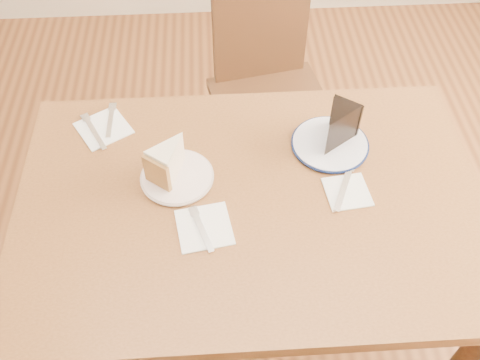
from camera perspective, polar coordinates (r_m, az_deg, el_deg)
name	(u,v)px	position (r m, az deg, el deg)	size (l,w,h in m)	color
ground	(248,324)	(2.01, 0.85, -15.12)	(4.00, 4.00, 0.00)	#512B15
table	(251,221)	(1.44, 1.15, -4.35)	(1.20, 0.80, 0.75)	#532F16
chair_far	(269,95)	(2.06, 3.07, 9.09)	(0.49, 0.49, 0.85)	#341D0F
plate_cream	(177,177)	(1.41, -6.72, 0.32)	(0.18, 0.18, 0.01)	silver
plate_navy	(330,144)	(1.50, 9.57, 3.81)	(0.20, 0.20, 0.01)	white
carrot_cake	(171,159)	(1.38, -7.35, 2.19)	(0.08, 0.11, 0.09)	beige
chocolate_cake	(336,129)	(1.46, 10.21, 5.35)	(0.08, 0.12, 0.10)	black
napkin_cream	(204,227)	(1.31, -3.83, -5.05)	(0.13, 0.13, 0.00)	white
napkin_navy	(347,192)	(1.40, 11.37, -1.25)	(0.11, 0.11, 0.00)	white
napkin_spare	(104,128)	(1.57, -14.35, 5.38)	(0.13, 0.13, 0.00)	white
fork_cream	(202,229)	(1.30, -4.10, -5.27)	(0.01, 0.14, 0.00)	silver
knife_navy	(344,187)	(1.40, 11.05, -0.69)	(0.02, 0.17, 0.00)	silver
fork_spare	(111,120)	(1.59, -13.65, 6.20)	(0.01, 0.14, 0.00)	silver
knife_spare	(94,132)	(1.56, -15.29, 4.98)	(0.01, 0.16, 0.00)	silver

